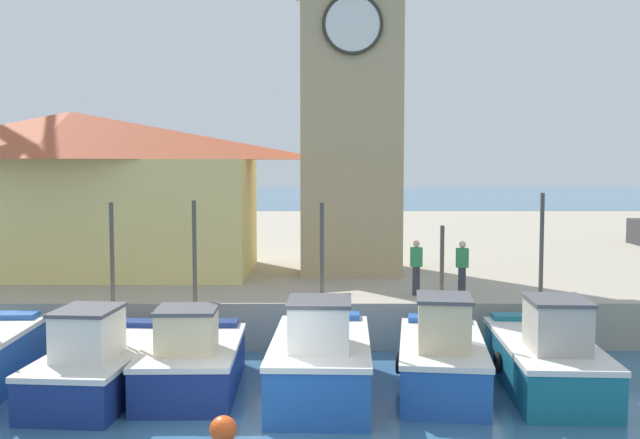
# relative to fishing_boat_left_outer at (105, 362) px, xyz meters

# --- Properties ---
(quay_wharf) EXTENTS (120.00, 40.00, 1.32)m
(quay_wharf) POSITION_rel_fishing_boat_left_outer_xyz_m (3.71, 23.73, -0.03)
(quay_wharf) COLOR #A89E89
(quay_wharf) RESTS_ON ground
(fishing_boat_left_outer) EXTENTS (2.42, 5.26, 4.28)m
(fishing_boat_left_outer) POSITION_rel_fishing_boat_left_outer_xyz_m (0.00, 0.00, 0.00)
(fishing_boat_left_outer) COLOR navy
(fishing_boat_left_outer) RESTS_ON ground
(fishing_boat_left_inner) EXTENTS (2.29, 4.33, 4.32)m
(fishing_boat_left_inner) POSITION_rel_fishing_boat_left_outer_xyz_m (2.00, 0.15, 0.01)
(fishing_boat_left_inner) COLOR navy
(fishing_boat_left_inner) RESTS_ON ground
(fishing_boat_mid_left) EXTENTS (2.36, 5.01, 4.29)m
(fishing_boat_mid_left) POSITION_rel_fishing_boat_left_outer_xyz_m (4.94, -0.26, 0.12)
(fishing_boat_mid_left) COLOR #2356A8
(fishing_boat_mid_left) RESTS_ON ground
(fishing_boat_center) EXTENTS (2.45, 4.85, 3.73)m
(fishing_boat_center) POSITION_rel_fishing_boat_left_outer_xyz_m (7.71, 0.15, 0.08)
(fishing_boat_center) COLOR #2356A8
(fishing_boat_center) RESTS_ON ground
(fishing_boat_mid_right) EXTENTS (2.30, 5.32, 4.49)m
(fishing_boat_mid_right) POSITION_rel_fishing_boat_left_outer_xyz_m (10.14, 0.25, 0.06)
(fishing_boat_mid_right) COLOR #196B7F
(fishing_boat_mid_right) RESTS_ON ground
(clock_tower) EXTENTS (3.94, 3.94, 14.58)m
(clock_tower) POSITION_rel_fishing_boat_left_outer_xyz_m (5.99, 10.00, 7.47)
(clock_tower) COLOR tan
(clock_tower) RESTS_ON quay_wharf
(warehouse_left) EXTENTS (12.89, 6.05, 5.67)m
(warehouse_left) POSITION_rel_fishing_boat_left_outer_xyz_m (-3.80, 9.72, 3.53)
(warehouse_left) COLOR #E5D17A
(warehouse_left) RESTS_ON quay_wharf
(mooring_buoy) EXTENTS (0.52, 0.52, 0.52)m
(mooring_buoy) POSITION_rel_fishing_boat_left_outer_xyz_m (3.13, -3.12, -0.43)
(mooring_buoy) COLOR #E54C19
(mooring_buoy) RESTS_ON ground
(dock_worker_near_tower) EXTENTS (0.34, 0.22, 1.62)m
(dock_worker_near_tower) POSITION_rel_fishing_boat_left_outer_xyz_m (7.74, 5.06, 1.48)
(dock_worker_near_tower) COLOR #33333D
(dock_worker_near_tower) RESTS_ON quay_wharf
(dock_worker_along_quay) EXTENTS (0.34, 0.22, 1.62)m
(dock_worker_along_quay) POSITION_rel_fishing_boat_left_outer_xyz_m (9.05, 4.86, 1.48)
(dock_worker_along_quay) COLOR #33333D
(dock_worker_along_quay) RESTS_ON quay_wharf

